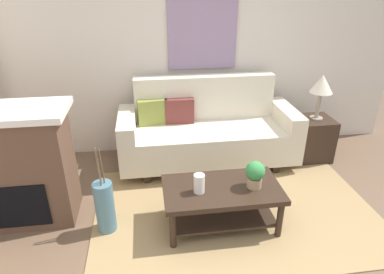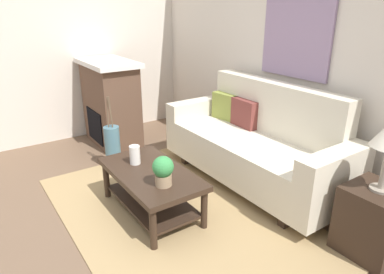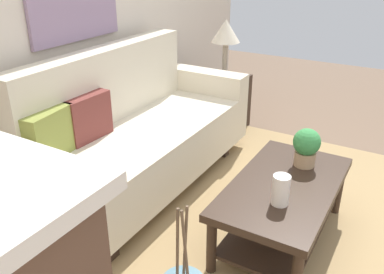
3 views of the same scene
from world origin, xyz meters
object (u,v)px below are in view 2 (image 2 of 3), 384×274
object	(u,v)px
coffee_table	(151,182)
fireplace	(111,103)
throw_pillow_olive	(226,106)
potted_plant_tabletop	(163,170)
couch	(256,145)
throw_pillow_maroon	(245,113)
framed_painting	(296,35)
side_table	(373,222)
tabletop_vase	(135,155)
floor_vase	(113,148)

from	to	relation	value
coffee_table	fireplace	size ratio (longest dim) A/B	0.95
throw_pillow_olive	fireplace	size ratio (longest dim) A/B	0.31
potted_plant_tabletop	couch	bearing A→B (deg)	99.13
couch	throw_pillow_maroon	size ratio (longest dim) A/B	6.05
throw_pillow_maroon	coffee_table	bearing A→B (deg)	-79.68
throw_pillow_maroon	framed_painting	distance (m)	1.00
coffee_table	framed_painting	distance (m)	2.11
side_table	throw_pillow_maroon	bearing A→B (deg)	172.85
tabletop_vase	side_table	size ratio (longest dim) A/B	0.32
fireplace	potted_plant_tabletop	bearing A→B (deg)	-11.07
fireplace	framed_painting	world-z (taller)	framed_painting
coffee_table	potted_plant_tabletop	distance (m)	0.39
fireplace	throw_pillow_olive	bearing A→B (deg)	37.33
coffee_table	tabletop_vase	distance (m)	0.31
potted_plant_tabletop	fireplace	xyz separation A→B (m)	(-2.16, 0.42, 0.02)
couch	floor_vase	bearing A→B (deg)	-135.38
couch	tabletop_vase	distance (m)	1.32
tabletop_vase	couch	bearing A→B (deg)	76.18
tabletop_vase	side_table	world-z (taller)	tabletop_vase
coffee_table	floor_vase	xyz separation A→B (m)	(-1.09, 0.07, -0.05)
coffee_table	floor_vase	distance (m)	1.10
couch	coffee_table	bearing A→B (deg)	-94.15
couch	tabletop_vase	size ratio (longest dim) A/B	12.09
throw_pillow_maroon	framed_painting	world-z (taller)	framed_painting
couch	throw_pillow_olive	size ratio (longest dim) A/B	6.05
couch	coffee_table	distance (m)	1.25
couch	throw_pillow_olive	xyz separation A→B (m)	(-0.68, 0.13, 0.25)
potted_plant_tabletop	side_table	distance (m)	1.70
coffee_table	side_table	size ratio (longest dim) A/B	1.96
coffee_table	tabletop_vase	size ratio (longest dim) A/B	6.10
throw_pillow_olive	potted_plant_tabletop	world-z (taller)	throw_pillow_olive
throw_pillow_maroon	throw_pillow_olive	bearing A→B (deg)	180.00
couch	floor_vase	world-z (taller)	couch
coffee_table	potted_plant_tabletop	size ratio (longest dim) A/B	4.20
throw_pillow_olive	side_table	xyz separation A→B (m)	(2.07, -0.22, -0.40)
throw_pillow_olive	side_table	bearing A→B (deg)	-5.99
side_table	floor_vase	bearing A→B (deg)	-157.30
framed_painting	throw_pillow_maroon	bearing A→B (deg)	-134.75
tabletop_vase	floor_vase	distance (m)	0.91
throw_pillow_maroon	side_table	bearing A→B (deg)	-7.15
throw_pillow_olive	throw_pillow_maroon	bearing A→B (deg)	0.00
throw_pillow_olive	tabletop_vase	xyz separation A→B (m)	(0.36, -1.41, -0.16)
tabletop_vase	framed_painting	world-z (taller)	framed_painting
couch	framed_painting	world-z (taller)	framed_painting
potted_plant_tabletop	tabletop_vase	bearing A→B (deg)	-178.86
throw_pillow_olive	tabletop_vase	world-z (taller)	throw_pillow_olive
tabletop_vase	coffee_table	bearing A→B (deg)	10.89
floor_vase	framed_painting	xyz separation A→B (m)	(1.18, 1.63, 1.29)
throw_pillow_olive	framed_painting	distance (m)	1.16
tabletop_vase	side_table	distance (m)	2.09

